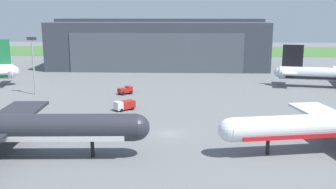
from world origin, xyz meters
name	(u,v)px	position (x,y,z in m)	size (l,w,h in m)	color
ground_plane	(169,133)	(0.00, 0.00, 0.00)	(440.00, 440.00, 0.00)	slate
grass_field_strip	(180,51)	(0.00, 153.73, 0.04)	(440.00, 56.00, 0.08)	#406D32
maintenance_hangar	(159,44)	(-7.64, 90.54, 9.13)	(82.98, 37.08, 19.19)	#383D47
baggage_tug	(125,90)	(-13.22, 34.27, 1.09)	(4.23, 3.94, 2.01)	#AD1E19
ops_van	(124,105)	(-10.82, 16.86, 1.19)	(4.93, 4.56, 2.13)	silver
apron_light_mast	(33,60)	(-37.40, 32.78, 9.23)	(2.40, 0.50, 15.36)	#99999E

